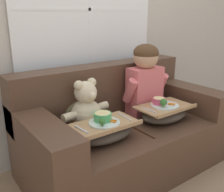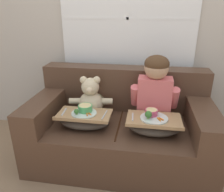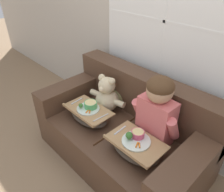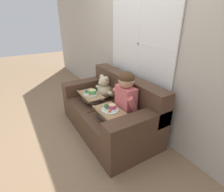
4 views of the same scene
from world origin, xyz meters
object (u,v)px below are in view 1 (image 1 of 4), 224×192
(teddy_bear, at_px, (87,108))
(lap_tray_teddy, at_px, (104,130))
(throw_pillow_behind_teddy, at_px, (76,104))
(child_figure, at_px, (145,76))
(couch, at_px, (121,131))
(throw_pillow_behind_child, at_px, (133,91))
(lap_tray_child, at_px, (164,112))

(teddy_bear, distance_m, lap_tray_teddy, 0.26)
(throw_pillow_behind_teddy, relative_size, child_figure, 0.57)
(couch, bearing_deg, lap_tray_teddy, -146.66)
(couch, relative_size, lap_tray_teddy, 3.51)
(couch, xyz_separation_m, child_figure, (0.30, 0.05, 0.43))
(throw_pillow_behind_child, height_order, child_figure, child_figure)
(throw_pillow_behind_teddy, distance_m, lap_tray_teddy, 0.41)
(lap_tray_child, bearing_deg, throw_pillow_behind_teddy, 146.59)
(teddy_bear, relative_size, lap_tray_child, 0.94)
(throw_pillow_behind_teddy, bearing_deg, couch, -33.33)
(throw_pillow_behind_teddy, distance_m, teddy_bear, 0.16)
(teddy_bear, bearing_deg, child_figure, 0.41)
(couch, height_order, lap_tray_teddy, couch)
(couch, distance_m, child_figure, 0.53)
(throw_pillow_behind_teddy, bearing_deg, child_figure, -14.20)
(child_figure, xyz_separation_m, lap_tray_teddy, (-0.60, -0.24, -0.26))
(throw_pillow_behind_child, height_order, throw_pillow_behind_teddy, same)
(throw_pillow_behind_teddy, height_order, lap_tray_child, throw_pillow_behind_teddy)
(lap_tray_teddy, bearing_deg, throw_pillow_behind_teddy, 90.01)
(child_figure, relative_size, lap_tray_teddy, 1.31)
(throw_pillow_behind_child, bearing_deg, couch, -146.67)
(throw_pillow_behind_child, distance_m, lap_tray_child, 0.41)
(throw_pillow_behind_teddy, distance_m, child_figure, 0.65)
(throw_pillow_behind_child, bearing_deg, lap_tray_teddy, -146.66)
(couch, xyz_separation_m, throw_pillow_behind_teddy, (-0.30, 0.20, 0.25))
(throw_pillow_behind_teddy, xyz_separation_m, child_figure, (0.60, -0.15, 0.18))
(child_figure, distance_m, lap_tray_teddy, 0.70)
(throw_pillow_behind_child, distance_m, teddy_bear, 0.62)
(child_figure, height_order, teddy_bear, child_figure)
(couch, distance_m, lap_tray_child, 0.40)
(lap_tray_teddy, bearing_deg, child_figure, 22.03)
(throw_pillow_behind_child, relative_size, lap_tray_teddy, 0.74)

